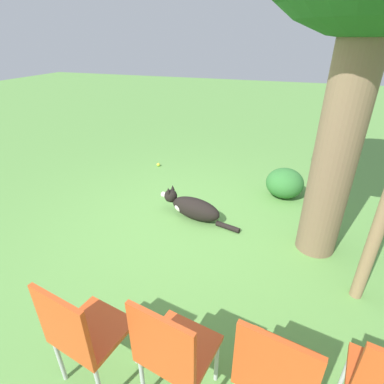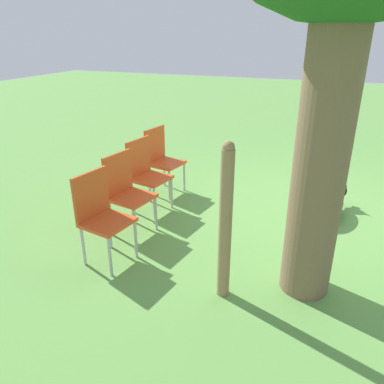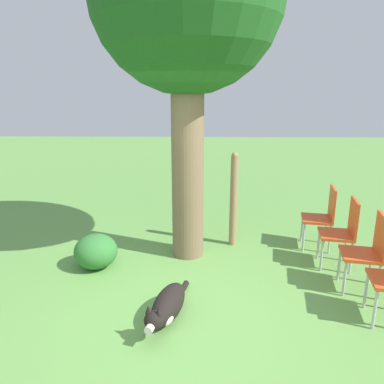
% 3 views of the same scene
% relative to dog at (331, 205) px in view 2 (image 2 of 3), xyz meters
% --- Properties ---
extents(ground_plane, '(30.00, 30.00, 0.00)m').
position_rel_dog_xyz_m(ground_plane, '(0.23, 0.17, -0.15)').
color(ground_plane, '#609947').
extents(dog, '(0.45, 1.21, 0.38)m').
position_rel_dog_xyz_m(dog, '(0.00, 0.00, 0.00)').
color(dog, black).
rests_on(dog, ground_plane).
extents(fence_post, '(0.11, 0.11, 1.43)m').
position_rel_dog_xyz_m(fence_post, '(0.83, 1.98, 0.57)').
color(fence_post, '#937551').
rests_on(fence_post, ground_plane).
extents(red_chair_0, '(0.49, 0.51, 0.94)m').
position_rel_dog_xyz_m(red_chair_0, '(2.36, 0.03, 0.39)').
color(red_chair_0, '#D14C1E').
rests_on(red_chair_0, ground_plane).
extents(red_chair_1, '(0.49, 0.51, 0.94)m').
position_rel_dog_xyz_m(red_chair_1, '(2.29, 0.65, 0.39)').
color(red_chair_1, '#D14C1E').
rests_on(red_chair_1, ground_plane).
extents(red_chair_2, '(0.49, 0.51, 0.94)m').
position_rel_dog_xyz_m(red_chair_2, '(2.22, 1.26, 0.39)').
color(red_chair_2, '#D14C1E').
rests_on(red_chair_2, ground_plane).
extents(red_chair_3, '(0.49, 0.51, 0.94)m').
position_rel_dog_xyz_m(red_chair_3, '(2.15, 1.88, 0.39)').
color(red_chair_3, '#D14C1E').
rests_on(red_chair_3, ground_plane).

